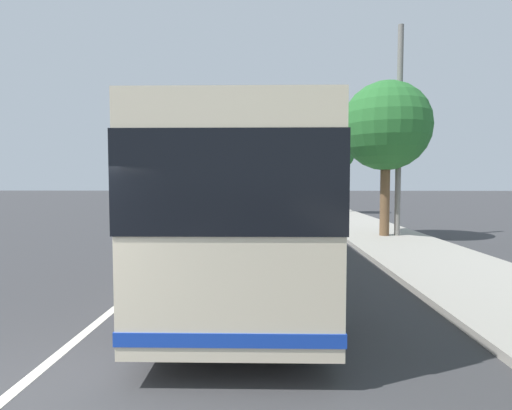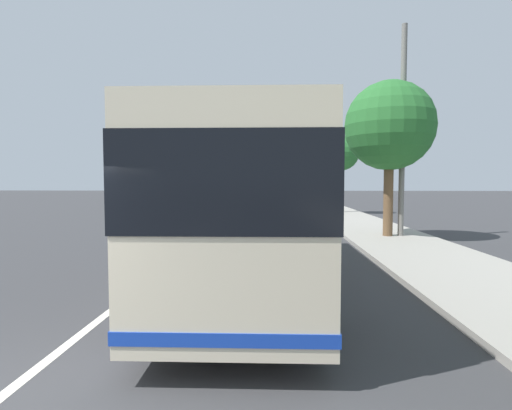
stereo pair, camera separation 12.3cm
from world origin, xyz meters
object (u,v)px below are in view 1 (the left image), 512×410
at_px(coach_bus, 248,200).
at_px(roadside_tree_far_block, 337,154).
at_px(car_side_street, 224,198).
at_px(car_oncoming, 264,195).
at_px(roadside_tree_mid_block, 386,127).
at_px(utility_pole, 399,133).
at_px(car_far_distant, 192,205).

relative_size(coach_bus, roadside_tree_far_block, 1.74).
distance_m(car_side_street, roadside_tree_far_block, 16.34).
distance_m(car_side_street, car_oncoming, 9.41).
distance_m(roadside_tree_mid_block, utility_pole, 0.60).
bearing_deg(roadside_tree_far_block, car_far_distant, 96.56).
distance_m(car_far_distant, roadside_tree_far_block, 11.31).
bearing_deg(car_oncoming, utility_pole, -170.73).
xyz_separation_m(coach_bus, roadside_tree_far_block, (20.66, -5.60, 2.51)).
relative_size(roadside_tree_far_block, utility_pole, 0.67).
height_order(car_far_distant, utility_pole, utility_pole).
height_order(car_side_street, car_oncoming, car_oncoming).
xyz_separation_m(roadside_tree_far_block, utility_pole, (-13.30, -0.22, -0.09)).
distance_m(coach_bus, car_side_street, 33.44).
height_order(car_oncoming, utility_pole, utility_pole).
distance_m(car_oncoming, utility_pole, 34.87).
bearing_deg(car_far_distant, roadside_tree_far_block, 96.28).
bearing_deg(utility_pole, roadside_tree_far_block, 0.97).
xyz_separation_m(car_far_distant, roadside_tree_far_block, (1.22, -10.62, 3.71)).
xyz_separation_m(car_side_street, utility_pole, (-25.79, -10.08, 3.64)).
bearing_deg(car_far_distant, roadside_tree_mid_block, 39.99).
relative_size(car_far_distant, car_oncoming, 0.93).
distance_m(coach_bus, utility_pole, 9.69).
bearing_deg(car_side_street, roadside_tree_far_block, 36.39).
relative_size(car_side_street, roadside_tree_far_block, 0.77).
xyz_separation_m(car_side_street, car_oncoming, (8.40, -4.24, 0.05)).
distance_m(car_far_distant, car_oncoming, 22.67).
bearing_deg(coach_bus, roadside_tree_far_block, -15.82).
relative_size(coach_bus, car_oncoming, 2.29).
relative_size(car_side_street, car_oncoming, 1.01).
relative_size(coach_bus, utility_pole, 1.16).
bearing_deg(utility_pole, roadside_tree_mid_block, 97.60).
height_order(car_oncoming, roadside_tree_mid_block, roadside_tree_mid_block).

